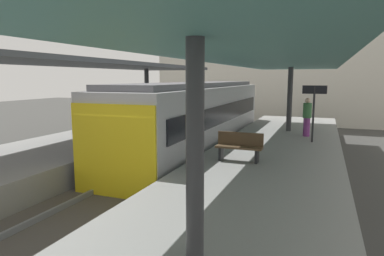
% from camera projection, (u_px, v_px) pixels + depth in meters
% --- Properties ---
extents(ground_plane, '(80.00, 80.00, 0.00)m').
position_uv_depth(ground_plane, '(137.00, 191.00, 10.65)').
color(ground_plane, '#383835').
extents(platform_left, '(4.40, 28.00, 1.00)m').
position_uv_depth(platform_left, '(42.00, 164.00, 11.94)').
color(platform_left, gray).
rests_on(platform_left, ground_plane).
extents(platform_right, '(4.40, 28.00, 1.00)m').
position_uv_depth(platform_right, '(259.00, 190.00, 9.22)').
color(platform_right, gray).
rests_on(platform_right, ground_plane).
extents(track_ballast, '(3.20, 28.00, 0.20)m').
position_uv_depth(track_ballast, '(137.00, 188.00, 10.64)').
color(track_ballast, '#4C4742').
rests_on(track_ballast, ground_plane).
extents(rail_near_side, '(0.08, 28.00, 0.14)m').
position_uv_depth(rail_near_side, '(117.00, 180.00, 10.87)').
color(rail_near_side, slate).
rests_on(rail_near_side, track_ballast).
extents(rail_far_side, '(0.08, 28.00, 0.14)m').
position_uv_depth(rail_far_side, '(157.00, 185.00, 10.35)').
color(rail_far_side, slate).
rests_on(rail_far_side, track_ballast).
extents(commuter_train, '(2.78, 13.13, 3.10)m').
position_uv_depth(commuter_train, '(196.00, 118.00, 15.31)').
color(commuter_train, '#ADADB2').
rests_on(commuter_train, track_ballast).
extents(canopy_left, '(4.18, 21.00, 3.16)m').
position_uv_depth(canopy_left, '(64.00, 63.00, 12.72)').
color(canopy_left, '#333335').
rests_on(canopy_left, platform_left).
extents(canopy_right, '(4.18, 21.00, 3.15)m').
position_uv_depth(canopy_right, '(271.00, 59.00, 9.99)').
color(canopy_right, '#333335').
rests_on(canopy_right, platform_right).
extents(platform_bench, '(1.40, 0.41, 0.86)m').
position_uv_depth(platform_bench, '(239.00, 146.00, 10.30)').
color(platform_bench, black).
rests_on(platform_bench, platform_right).
extents(platform_sign, '(0.90, 0.08, 2.21)m').
position_uv_depth(platform_sign, '(314.00, 101.00, 13.15)').
color(platform_sign, '#262628').
rests_on(platform_sign, platform_right).
extents(passenger_near_bench, '(0.36, 0.36, 1.65)m').
position_uv_depth(passenger_near_bench, '(307.00, 116.00, 14.64)').
color(passenger_near_bench, '#7A337A').
rests_on(passenger_near_bench, platform_right).
extents(station_building_backdrop, '(18.00, 6.00, 11.00)m').
position_uv_depth(station_building_backdrop, '(275.00, 53.00, 27.82)').
color(station_building_backdrop, beige).
rests_on(station_building_backdrop, ground_plane).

